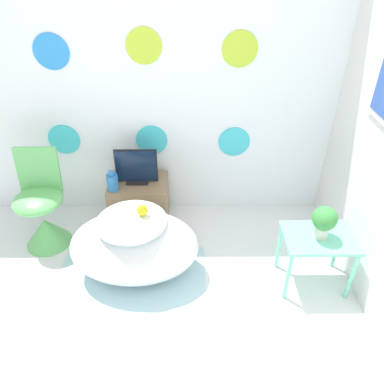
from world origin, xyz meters
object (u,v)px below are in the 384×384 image
bathtub (135,247)px  tv (136,168)px  vase (112,182)px  potted_plant_left (324,220)px  chair (43,216)px

bathtub → tv: (-0.03, 0.66, 0.31)m
vase → bathtub: bearing=-67.0°
bathtub → vase: bearing=113.0°
tv → potted_plant_left: tv is taller
chair → bathtub: bearing=-24.3°
tv → vase: bearing=-149.2°
tv → vase: 0.24m
chair → vase: size_ratio=4.70×
vase → tv: bearing=30.8°
bathtub → tv: size_ratio=2.69×
bathtub → chair: bearing=155.7°
vase → chair: bearing=-163.5°
vase → potted_plant_left: bearing=-22.3°
tv → potted_plant_left: bearing=-28.9°
tv → potted_plant_left: (1.40, -0.77, 0.03)m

